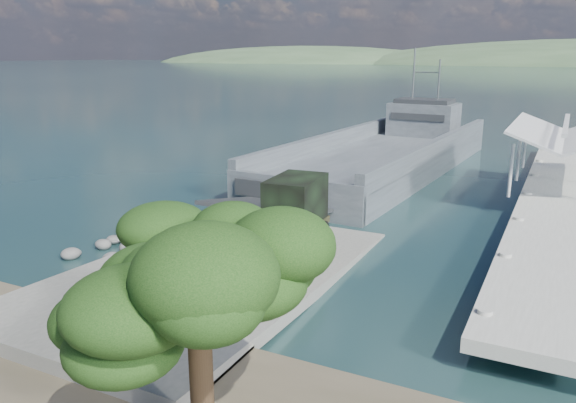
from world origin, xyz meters
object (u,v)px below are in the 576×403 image
Objects in this scene: landing_craft at (383,161)px; overhang_tree at (191,273)px; soldier at (155,233)px; pier at (559,182)px; military_truck at (285,220)px.

landing_craft is 35.93m from overhang_tree.
landing_craft reaches higher than soldier.
overhang_tree is (-6.83, -29.43, 3.25)m from pier.
military_truck is 13.40m from overhang_tree.
landing_craft reaches higher than military_truck.
pier reaches higher than soldier.
soldier is 0.31× the size of overhang_tree.
military_truck is at bearing 107.85° from overhang_tree.
landing_craft is 5.55× the size of overhang_tree.
landing_craft is 4.95× the size of military_truck.
soldier is 14.05m from overhang_tree.
military_truck is (2.38, -22.63, 1.30)m from landing_craft.
pier is 1.19× the size of landing_craft.
pier is 25.42m from soldier.
pier is 30.38m from overhang_tree.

